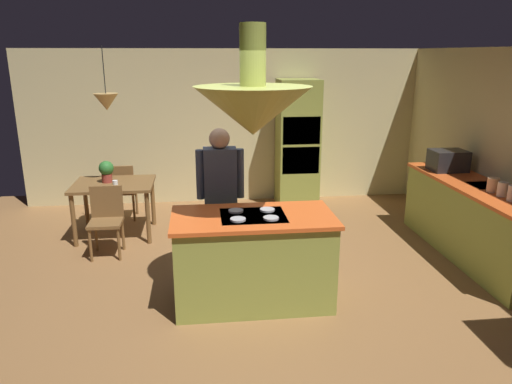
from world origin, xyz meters
The scene contains 16 objects.
ground centered at (0.00, 0.00, 0.00)m, with size 8.16×8.16×0.00m, color olive.
wall_back centered at (0.00, 3.45, 1.27)m, with size 6.80×0.10×2.55m, color beige.
kitchen_island centered at (0.00, -0.20, 0.47)m, with size 1.61×0.85×0.96m.
counter_run_right centered at (2.84, 0.60, 0.48)m, with size 0.73×2.61×0.94m.
oven_tower centered at (1.10, 3.04, 1.04)m, with size 0.66×0.62×2.08m.
dining_table centered at (-1.70, 1.90, 0.66)m, with size 1.08×0.87×0.76m.
person_at_island centered at (-0.29, 0.49, 0.98)m, with size 0.53×0.23×1.70m.
range_hood centered at (0.00, -0.20, 1.99)m, with size 1.10×1.10×1.00m.
pendant_light_over_table centered at (-1.70, 1.90, 1.86)m, with size 0.32×0.32×0.82m.
chair_facing_island centered at (-1.70, 1.25, 0.50)m, with size 0.40×0.40×0.87m.
chair_by_back_wall centered at (-1.70, 2.55, 0.50)m, with size 0.40×0.40×0.87m.
potted_plant_on_table centered at (-1.79, 1.95, 0.93)m, with size 0.20×0.20×0.30m.
cup_on_table centered at (-1.64, 1.68, 0.81)m, with size 0.07×0.07×0.09m, color white.
canister_sugar centered at (2.84, 0.14, 1.02)m, with size 0.11×0.11×0.16m, color silver.
canister_tea centered at (2.84, 0.32, 1.02)m, with size 0.13×0.13×0.17m, color #E0B78C.
microwave_on_counter centered at (2.84, 1.37, 1.08)m, with size 0.46×0.36×0.28m, color #232326.
Camera 1 is at (-0.49, -4.67, 2.47)m, focal length 33.77 mm.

